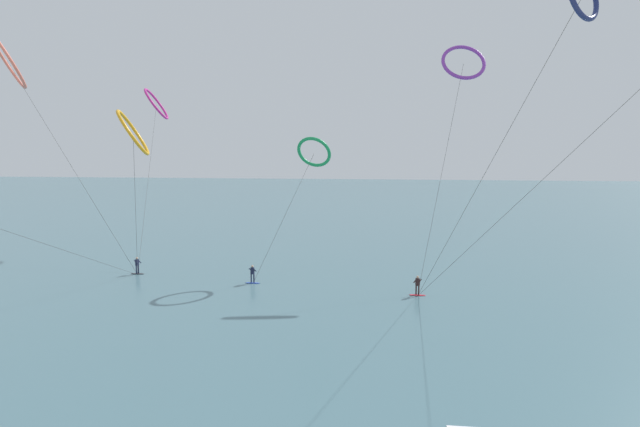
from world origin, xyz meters
TOP-DOWN VIEW (x-y plane):
  - sea_water at (0.00, 107.62)m, footprint 400.00×200.00m
  - surfer_crimson at (6.90, 33.06)m, footprint 1.40×0.73m
  - surfer_cobalt at (-7.91, 35.02)m, footprint 1.40×0.62m
  - surfer_charcoal at (-20.15, 36.90)m, footprint 1.40×0.64m
  - kite_emerald at (-2.98, 40.52)m, footprint 6.92×7.03m
  - kite_amber at (-16.84, 31.07)m, footprint 5.23×8.32m
  - kite_magenta at (-25.45, 53.63)m, footprint 7.20×19.35m
  - kite_coral at (-28.71, 32.16)m, footprint 11.36×7.68m
  - kite_violet at (11.70, 44.78)m, footprint 7.24×13.45m

SIDE VIEW (x-z plane):
  - sea_water at x=0.00m, z-range 0.00..0.08m
  - surfer_crimson at x=6.90m, z-range -0.03..1.67m
  - surfer_cobalt at x=-7.91m, z-range -0.03..1.67m
  - surfer_charcoal at x=-20.15m, z-range -0.03..1.67m
  - kite_emerald at x=-2.98m, z-range 5.25..18.86m
  - kite_amber at x=-16.84m, z-range 5.86..21.49m
  - kite_magenta at x=-25.45m, z-range 8.08..28.33m
  - kite_coral at x=-28.71m, z-range 8.80..31.23m
  - kite_violet at x=11.70m, z-range 9.54..32.61m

